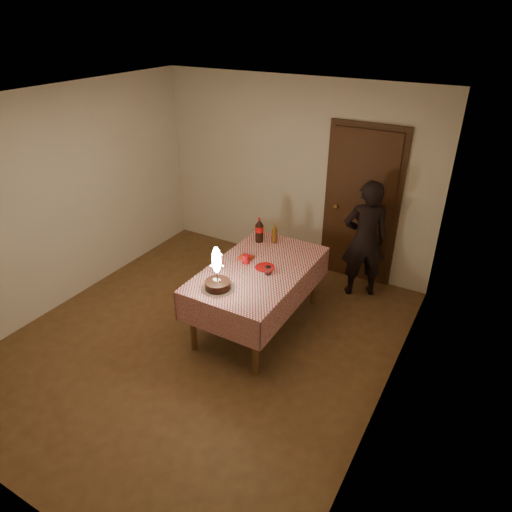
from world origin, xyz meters
name	(u,v)px	position (x,y,z in m)	size (l,w,h in m)	color
ground	(203,340)	(0.00, 0.00, 0.00)	(4.00, 4.50, 0.01)	brown
room_shell	(201,203)	(0.03, 0.08, 1.65)	(4.04, 4.54, 2.62)	beige
dining_table	(258,276)	(0.39, 0.58, 0.67)	(1.02, 1.72, 0.77)	brown
birthday_cake	(217,278)	(0.24, 0.01, 0.90)	(0.33, 0.33, 0.48)	white
red_plate	(265,267)	(0.45, 0.63, 0.78)	(0.22, 0.22, 0.01)	#AF0C0E
red_cup	(246,259)	(0.22, 0.61, 0.82)	(0.08, 0.08, 0.10)	#B80C15
clear_cup	(268,271)	(0.55, 0.52, 0.82)	(0.07, 0.07, 0.09)	silver
napkin_stack	(246,257)	(0.16, 0.70, 0.78)	(0.15, 0.15, 0.02)	#B42E14
cola_bottle	(259,230)	(0.08, 1.16, 0.93)	(0.10, 0.10, 0.32)	black
amber_bottle_left	(274,234)	(0.25, 1.23, 0.89)	(0.06, 0.06, 0.25)	#5F3910
photographer	(365,239)	(1.21, 1.85, 0.78)	(0.68, 0.61, 1.56)	black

